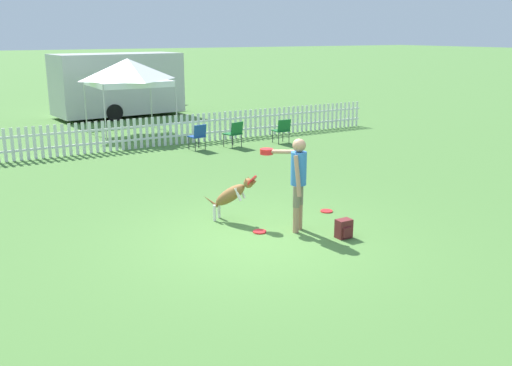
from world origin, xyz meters
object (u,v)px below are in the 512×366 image
Objects in this scene: folding_chair_blue_left at (198,135)px; canopy_tent_main at (128,72)px; folding_chair_center at (234,132)px; equipment_trailer at (118,84)px; frisbee_near_handler at (326,211)px; folding_chair_green_right at (282,129)px; backpack_on_grass at (344,229)px; leaping_dog at (232,194)px; handler_person at (296,173)px; frisbee_near_dog at (260,232)px.

folding_chair_blue_left is 0.30× the size of canopy_tent_main.
folding_chair_center is 8.63m from equipment_trailer.
frisbee_near_handler is 7.03m from folding_chair_center.
folding_chair_green_right is 5.78m from canopy_tent_main.
folding_chair_center reaches higher than frisbee_near_handler.
frisbee_near_handler is 7.02m from folding_chair_blue_left.
backpack_on_grass is at bearing -90.74° from canopy_tent_main.
folding_chair_green_right is (2.80, -0.39, -0.00)m from folding_chair_blue_left.
leaping_dog is at bearing 167.94° from frisbee_near_handler.
folding_chair_green_right is at bearing -77.91° from equipment_trailer.
leaping_dog is 4.08× the size of frisbee_near_handler.
canopy_tent_main reaches higher than folding_chair_center.
frisbee_near_handler is at bearing -9.61° from handler_person.
frisbee_near_handler is 1.00× the size of frisbee_near_dog.
frisbee_near_dog is 7.70m from folding_chair_blue_left.
canopy_tent_main reaches higher than frisbee_near_dog.
backpack_on_grass is (1.27, -1.77, -0.38)m from leaping_dog.
leaping_dog is (-0.76, 1.00, -0.53)m from handler_person.
frisbee_near_handler is 0.04× the size of equipment_trailer.
canopy_tent_main is at bearing 92.67° from frisbee_near_handler.
frisbee_near_dog is 8.59m from folding_chair_green_right.
canopy_tent_main is at bearing -45.99° from folding_chair_green_right.
frisbee_near_handler is 0.09× the size of canopy_tent_main.
backpack_on_grass is at bearing -41.11° from frisbee_near_dog.
folding_chair_blue_left is at bearing -76.42° from canopy_tent_main.
folding_chair_center reaches higher than folding_chair_green_right.
handler_person reaches higher than frisbee_near_handler.
leaping_dog is at bearing 46.97° from folding_chair_center.
frisbee_near_handler is 1.52m from backpack_on_grass.
frisbee_near_handler is at bearing 131.48° from leaping_dog.
frisbee_near_handler is at bearing 77.50° from folding_chair_blue_left.
folding_chair_center is (2.74, 7.43, -0.59)m from handler_person.
canopy_tent_main reaches higher than folding_chair_green_right.
folding_chair_center is 1.02× the size of folding_chair_green_right.
handler_person is at bearing 55.31° from folding_chair_center.
canopy_tent_main is at bearing -107.30° from equipment_trailer.
frisbee_near_dog is 0.31× the size of folding_chair_green_right.
equipment_trailer is at bearing 47.51° from handler_person.
canopy_tent_main is (1.29, 11.08, 2.16)m from frisbee_near_dog.
equipment_trailer is (1.02, 4.65, -0.78)m from canopy_tent_main.
folding_chair_blue_left is 0.13× the size of equipment_trailer.
folding_chair_green_right reaches higher than frisbee_near_handler.
equipment_trailer is (-2.68, 8.75, 0.92)m from folding_chair_green_right.
leaping_dog is 4.08× the size of frisbee_near_dog.
folding_chair_green_right reaches higher than backpack_on_grass.
folding_chair_center reaches higher than backpack_on_grass.
canopy_tent_main is (-0.50, 10.71, 2.16)m from frisbee_near_handler.
leaping_dog is at bearing -104.26° from equipment_trailer.
folding_chair_center is at bearing -61.92° from canopy_tent_main.
folding_chair_blue_left is at bearing -5.95° from folding_chair_green_right.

